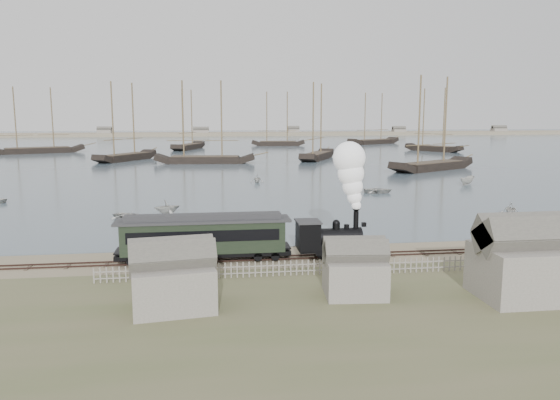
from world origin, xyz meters
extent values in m
plane|color=gray|center=(0.00, 0.00, 0.00)|extent=(600.00, 600.00, 0.00)
cube|color=#445862|center=(0.00, 170.00, 0.03)|extent=(600.00, 336.00, 0.06)
cube|color=#33201C|center=(0.00, -2.50, 0.10)|extent=(120.00, 0.08, 0.12)
cube|color=#33201C|center=(0.00, -1.50, 0.10)|extent=(120.00, 0.08, 0.12)
cube|color=#3F3028|center=(0.00, -2.00, 0.03)|extent=(120.00, 1.80, 0.06)
cube|color=tan|center=(0.00, 250.00, 0.00)|extent=(500.00, 20.00, 1.80)
cube|color=black|center=(3.30, -2.00, 0.72)|extent=(6.90, 2.03, 0.25)
cylinder|color=black|center=(2.90, -2.00, 1.73)|extent=(4.26, 1.52, 1.52)
cube|color=black|center=(0.67, -2.00, 1.93)|extent=(1.83, 2.23, 2.33)
cube|color=#323335|center=(0.67, -2.00, 3.15)|extent=(2.03, 2.43, 0.12)
cylinder|color=black|center=(4.82, -2.00, 3.10)|extent=(0.45, 0.45, 1.62)
sphere|color=black|center=(3.10, -2.00, 2.92)|extent=(0.65, 0.65, 0.65)
cone|color=black|center=(6.55, -2.00, 0.62)|extent=(1.42, 2.03, 2.03)
cube|color=black|center=(5.53, -2.00, 2.75)|extent=(0.35, 0.35, 0.35)
cube|color=black|center=(-8.10, -2.00, 0.72)|extent=(14.29, 2.35, 0.36)
cube|color=black|center=(-8.10, -2.00, 2.15)|extent=(13.27, 2.55, 2.55)
cube|color=black|center=(-8.10, -3.30, 2.41)|extent=(12.25, 0.06, 0.92)
cube|color=black|center=(-8.10, -0.70, 2.41)|extent=(12.25, 0.06, 0.92)
cube|color=#323335|center=(-8.10, -2.00, 3.48)|extent=(14.29, 2.76, 0.18)
cube|color=#323335|center=(-8.10, -2.00, 3.78)|extent=(12.76, 1.22, 0.46)
imported|color=#BAB9B1|center=(-8.55, 0.75, 0.42)|extent=(3.38, 4.37, 0.83)
imported|color=#BAB9B1|center=(-16.66, 16.99, 0.49)|extent=(4.88, 5.14, 0.87)
imported|color=#BAB9B1|center=(-12.62, 20.39, 0.89)|extent=(3.58, 3.85, 1.65)
imported|color=#BAB9B1|center=(-2.02, 6.74, 0.67)|extent=(3.21, 2.84, 1.21)
imported|color=#BAB9B1|center=(18.24, 33.47, 0.51)|extent=(3.85, 4.83, 0.90)
imported|color=#BAB9B1|center=(28.27, 13.50, 0.83)|extent=(3.77, 3.60, 1.55)
imported|color=#BAB9B1|center=(36.28, 40.58, 0.80)|extent=(3.46, 3.96, 1.49)
imported|color=#BAB9B1|center=(1.09, 48.58, 0.78)|extent=(3.18, 2.90, 1.43)
camera|label=1|loc=(-7.79, -46.45, 12.23)|focal=35.00mm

